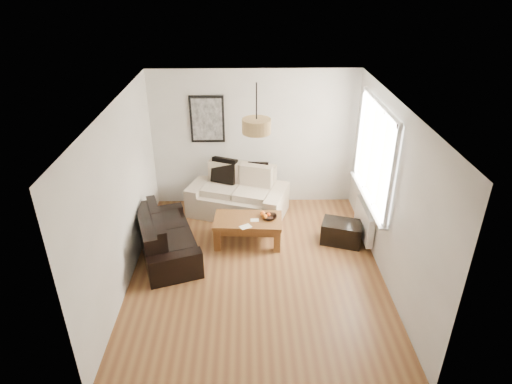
{
  "coord_description": "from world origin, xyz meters",
  "views": [
    {
      "loc": [
        -0.13,
        -5.45,
        4.22
      ],
      "look_at": [
        0.0,
        0.6,
        1.05
      ],
      "focal_mm": 30.81,
      "sensor_mm": 36.0,
      "label": 1
    }
  ],
  "objects_px": {
    "coffee_table": "(248,231)",
    "ottoman": "(342,232)",
    "sofa_leather": "(167,235)",
    "loveseat_cream": "(238,192)"
  },
  "relations": [
    {
      "from": "coffee_table",
      "to": "ottoman",
      "type": "height_order",
      "value": "coffee_table"
    },
    {
      "from": "ottoman",
      "to": "coffee_table",
      "type": "bearing_deg",
      "value": 179.1
    },
    {
      "from": "loveseat_cream",
      "to": "coffee_table",
      "type": "height_order",
      "value": "loveseat_cream"
    },
    {
      "from": "loveseat_cream",
      "to": "sofa_leather",
      "type": "xyz_separation_m",
      "value": [
        -1.11,
        -1.31,
        -0.08
      ]
    },
    {
      "from": "sofa_leather",
      "to": "ottoman",
      "type": "height_order",
      "value": "sofa_leather"
    },
    {
      "from": "coffee_table",
      "to": "ottoman",
      "type": "bearing_deg",
      "value": -0.9
    },
    {
      "from": "sofa_leather",
      "to": "coffee_table",
      "type": "xyz_separation_m",
      "value": [
        1.3,
        0.31,
        -0.13
      ]
    },
    {
      "from": "loveseat_cream",
      "to": "coffee_table",
      "type": "bearing_deg",
      "value": -60.99
    },
    {
      "from": "ottoman",
      "to": "loveseat_cream",
      "type": "bearing_deg",
      "value": 149.65
    },
    {
      "from": "sofa_leather",
      "to": "ottoman",
      "type": "distance_m",
      "value": 2.9
    }
  ]
}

